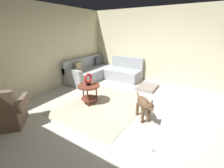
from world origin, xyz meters
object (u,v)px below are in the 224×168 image
torus_sculpture (88,79)px  dog (144,105)px  side_table (89,89)px  dog_toy_rope (151,147)px  armchair (5,113)px  sectional_couch (102,72)px  dog_bed_mat (148,87)px

torus_sculpture → dog: size_ratio=0.51×
side_table → dog_toy_rope: size_ratio=3.39×
armchair → dog: armchair is taller
sectional_couch → dog_toy_rope: sectional_couch is taller
sectional_couch → torus_sculpture: bearing=-154.5°
sectional_couch → dog: (-1.88, -2.48, 0.09)m
armchair → torus_sculpture: bearing=18.9°
dog → dog_bed_mat: bearing=-118.2°
sectional_couch → armchair: size_ratio=2.26×
armchair → torus_sculpture: armchair is taller
dog → armchair: bearing=-7.2°
dog_bed_mat → dog_toy_rope: bearing=-159.8°
armchair → side_table: 1.90m
dog_toy_rope → dog: bearing=29.7°
dog → dog_toy_rope: size_ratio=3.64×
side_table → dog_bed_mat: side_table is taller
dog_bed_mat → dog_toy_rope: 2.81m
armchair → side_table: armchair is taller
armchair → torus_sculpture: size_ratio=3.05×
armchair → side_table: (1.73, -0.79, 0.09)m
dog_bed_mat → dog: dog is taller
dog → side_table: bearing=-42.8°
sectional_couch → dog_bed_mat: (-0.01, -1.94, -0.24)m
armchair → dog_bed_mat: size_ratio=1.24×
dog_toy_rope → sectional_couch: bearing=47.8°
armchair → dog_toy_rope: armchair is taller
armchair → dog_toy_rope: size_ratio=5.61×
dog → dog_toy_rope: dog is taller
sectional_couch → dog_toy_rope: bearing=-132.2°
side_table → torus_sculpture: torus_sculpture is taller
sectional_couch → side_table: size_ratio=3.75×
sectional_couch → torus_sculpture: sectional_couch is taller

